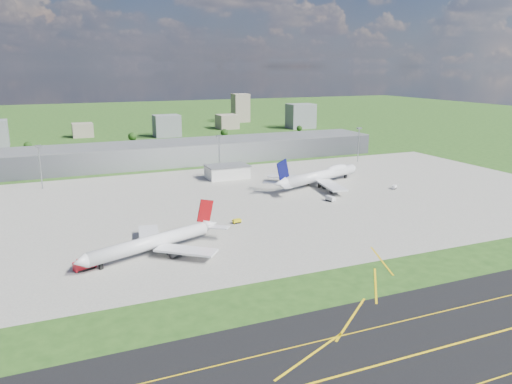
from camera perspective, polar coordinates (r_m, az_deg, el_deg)
name	(u,v)px	position (r m, az deg, el deg)	size (l,w,h in m)	color
ground	(191,165)	(365.92, -7.44, 3.02)	(1400.00, 1400.00, 0.00)	#234A17
taxiway	(463,342)	(146.45, 22.62, -15.52)	(1400.00, 60.00, 0.06)	black
apron	(265,200)	(268.01, 1.04, -0.96)	(360.00, 190.00, 0.08)	gray
terminal	(185,152)	(378.84, -8.09, 4.53)	(300.00, 42.00, 15.00)	gray
ops_building	(227,172)	(321.31, -3.31, 2.30)	(26.00, 16.00, 8.00)	silver
mast_west	(39,159)	(315.62, -23.51, 3.46)	(3.50, 2.00, 25.90)	gray
mast_center	(219,148)	(332.77, -4.23, 5.09)	(3.50, 2.00, 25.90)	gray
mast_east	(359,138)	(382.17, 11.66, 6.01)	(3.50, 2.00, 25.90)	gray
airliner_red_twin	(155,242)	(195.86, -11.43, -5.61)	(60.53, 45.84, 17.30)	silver
airliner_blue_quad	(320,176)	(304.85, 7.36, 1.85)	(73.69, 56.25, 19.99)	silver
fire_truck	(84,265)	(187.95, -19.02, -7.94)	(8.03, 5.27, 3.36)	red
crash_tender	(87,263)	(189.49, -18.78, -7.74)	(6.73, 3.46, 3.38)	#AB0F0C
tug_yellow	(237,221)	(229.09, -2.21, -3.37)	(4.02, 2.64, 1.87)	yellow
van_white_near	(330,199)	(268.70, 8.47, -0.78)	(3.57, 5.72, 2.69)	silver
van_white_far	(394,187)	(303.66, 15.51, 0.54)	(4.50, 3.95, 2.19)	white
bldg_cw	(83,130)	(541.08, -19.20, 6.70)	(20.00, 18.00, 14.00)	gray
bldg_c	(167,126)	(522.59, -10.16, 7.46)	(26.00, 20.00, 22.00)	slate
bldg_ce	(227,122)	(583.48, -3.31, 8.04)	(22.00, 24.00, 16.00)	gray
bldg_e	(301,116)	(587.84, 5.13, 8.64)	(30.00, 22.00, 28.00)	slate
bldg_tall_e	(241,108)	(652.46, -1.78, 9.58)	(20.00, 18.00, 36.00)	gray
tree_w	(28,146)	(466.03, -24.62, 4.85)	(6.75, 6.75, 8.25)	#382314
tree_c	(132,137)	(486.43, -13.94, 6.17)	(8.10, 8.10, 9.90)	#382314
tree_e	(224,133)	(503.61, -3.63, 6.78)	(7.65, 7.65, 9.35)	#382314
tree_far_e	(299,128)	(548.79, 4.98, 7.26)	(6.30, 6.30, 7.70)	#382314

